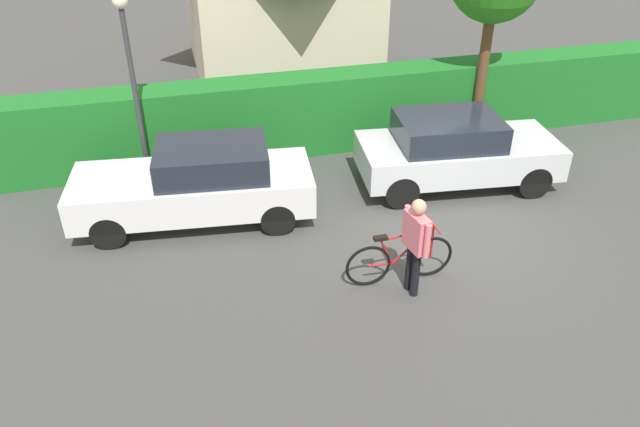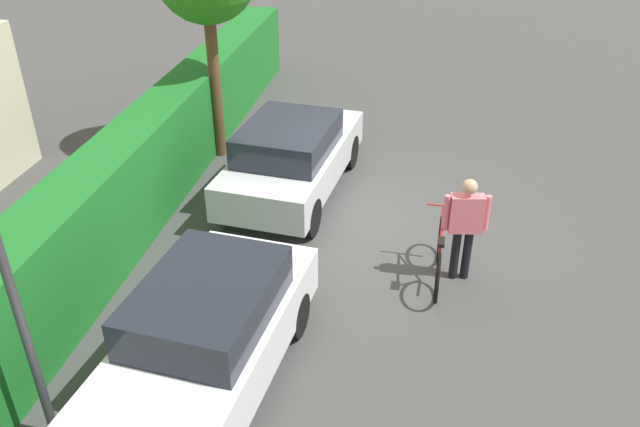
{
  "view_description": "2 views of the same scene",
  "coord_description": "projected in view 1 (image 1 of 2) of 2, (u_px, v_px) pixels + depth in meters",
  "views": [
    {
      "loc": [
        -4.57,
        -8.57,
        6.27
      ],
      "look_at": [
        -2.38,
        -0.36,
        0.99
      ],
      "focal_mm": 34.49,
      "sensor_mm": 36.0,
      "label": 1
    },
    {
      "loc": [
        -9.57,
        -0.81,
        5.98
      ],
      "look_at": [
        -1.56,
        0.62,
        1.15
      ],
      "focal_mm": 36.32,
      "sensor_mm": 36.0,
      "label": 2
    }
  ],
  "objects": [
    {
      "name": "ground_plane",
      "position": [
        439.0,
        231.0,
        11.34
      ],
      "size": [
        60.0,
        60.0,
        0.0
      ],
      "primitive_type": "plane",
      "color": "#434343"
    },
    {
      "name": "hedge_row",
      "position": [
        371.0,
        107.0,
        14.18
      ],
      "size": [
        16.53,
        0.9,
        1.74
      ],
      "primitive_type": "cube",
      "color": "#1C6C24",
      "rests_on": "ground"
    },
    {
      "name": "parked_car_near",
      "position": [
        198.0,
        183.0,
        11.31
      ],
      "size": [
        4.53,
        2.12,
        1.5
      ],
      "color": "silver",
      "rests_on": "ground"
    },
    {
      "name": "parked_car_far",
      "position": [
        455.0,
        150.0,
        12.45
      ],
      "size": [
        4.17,
        2.14,
        1.5
      ],
      "color": "silver",
      "rests_on": "ground"
    },
    {
      "name": "bicycle",
      "position": [
        400.0,
        259.0,
        9.89
      ],
      "size": [
        1.82,
        0.5,
        1.0
      ],
      "color": "black",
      "rests_on": "ground"
    },
    {
      "name": "person_rider",
      "position": [
        416.0,
        240.0,
        9.33
      ],
      "size": [
        0.27,
        0.67,
        1.7
      ],
      "color": "black",
      "rests_on": "ground"
    },
    {
      "name": "street_lamp",
      "position": [
        131.0,
        68.0,
        11.4
      ],
      "size": [
        0.28,
        0.28,
        3.9
      ],
      "color": "#38383D",
      "rests_on": "ground"
    }
  ]
}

